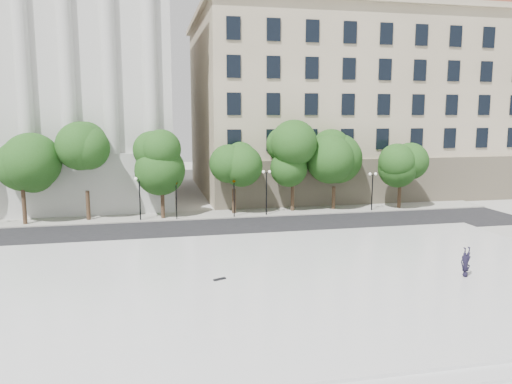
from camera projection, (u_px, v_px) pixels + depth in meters
ground at (243, 310)px, 24.88m from camera, size 160.00×160.00×0.00m
plaza at (233, 286)px, 27.74m from camera, size 44.00×22.00×0.45m
street at (204, 230)px, 42.26m from camera, size 60.00×8.00×0.02m
far_sidewalk at (197, 215)px, 48.05m from camera, size 60.00×4.00×0.12m
building_west at (33, 86)px, 56.63m from camera, size 31.50×27.65×25.60m
building_east at (338, 103)px, 64.92m from camera, size 36.00×26.15×23.00m
traffic_light_west at (176, 181)px, 45.43m from camera, size 0.90×1.68×4.17m
traffic_light_east at (234, 179)px, 46.55m from camera, size 0.61×1.70×4.17m
person_lying at (465, 273)px, 28.54m from camera, size 0.77×1.79×0.48m
skateboard at (220, 279)px, 28.05m from camera, size 0.77×0.47×0.08m
street_trees at (180, 162)px, 46.53m from camera, size 46.67×5.44×8.19m
lamp_posts at (196, 188)px, 46.23m from camera, size 36.99×0.28×4.42m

